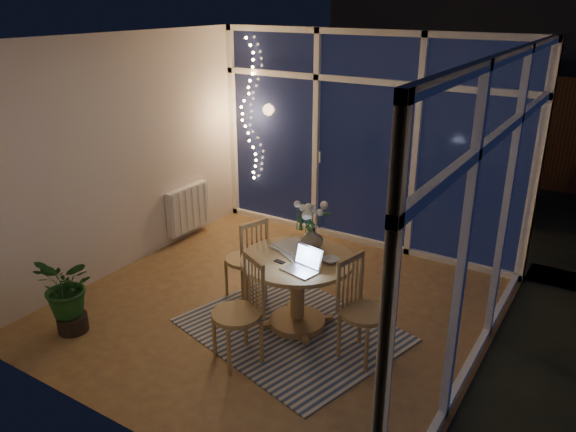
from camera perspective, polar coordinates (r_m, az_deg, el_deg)
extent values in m
plane|color=brown|center=(5.75, -1.25, -9.28)|extent=(4.00, 4.00, 0.00)
plane|color=silver|center=(4.96, -1.50, 17.53)|extent=(4.00, 4.00, 0.00)
cube|color=silver|center=(6.90, 7.91, 7.49)|extent=(4.00, 0.04, 2.60)
cube|color=silver|center=(3.83, -18.17, -5.01)|extent=(4.00, 0.04, 2.60)
cube|color=silver|center=(6.49, -16.35, 5.94)|extent=(0.04, 4.00, 2.60)
cube|color=silver|center=(4.49, 20.44, -1.35)|extent=(0.04, 4.00, 2.60)
cube|color=white|center=(6.87, 7.77, 7.43)|extent=(4.00, 0.10, 2.60)
cube|color=white|center=(4.50, 19.95, -1.25)|extent=(0.10, 4.00, 2.60)
cube|color=white|center=(7.31, -10.13, 0.78)|extent=(0.10, 0.70, 0.58)
cube|color=black|center=(9.86, 17.51, 2.69)|extent=(12.00, 6.00, 0.10)
cube|color=#3B2215|center=(10.21, 16.16, 9.06)|extent=(11.00, 0.08, 1.80)
cube|color=#33363D|center=(12.87, 22.18, 16.64)|extent=(7.00, 3.00, 2.20)
sphere|color=black|center=(8.67, 6.71, 4.60)|extent=(0.90, 0.90, 0.90)
cube|color=beige|center=(5.40, 0.37, -11.46)|extent=(2.20, 1.94, 0.01)
cylinder|color=#AB884D|center=(5.29, 0.96, -7.76)|extent=(1.28, 1.28, 0.71)
cube|color=#AB884D|center=(5.74, -4.37, -4.21)|extent=(0.54, 0.54, 0.92)
cube|color=#AB884D|center=(4.84, 7.79, -9.50)|extent=(0.52, 0.52, 0.93)
cube|color=#AB884D|center=(4.77, -5.24, -9.69)|extent=(0.60, 0.60, 0.95)
imported|color=silver|center=(5.26, 2.41, -2.34)|extent=(0.25, 0.25, 0.21)
imported|color=silver|center=(5.05, 4.33, -4.50)|extent=(0.19, 0.19, 0.04)
cube|color=beige|center=(5.29, 0.71, -3.29)|extent=(0.45, 0.39, 0.02)
cube|color=black|center=(5.04, -0.86, -4.66)|extent=(0.11, 0.06, 0.01)
imported|color=#19481B|center=(5.58, -21.42, -7.47)|extent=(0.65, 0.60, 0.76)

